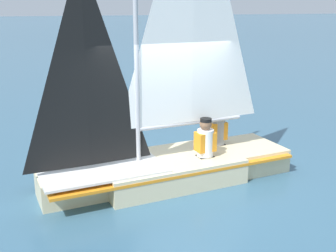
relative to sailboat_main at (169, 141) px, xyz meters
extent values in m
plane|color=#38607A|center=(0.00, 0.01, -0.77)|extent=(260.00, 260.00, 0.00)
cube|color=beige|center=(0.00, 0.01, -0.55)|extent=(1.59, 2.60, 0.44)
cube|color=beige|center=(-0.10, 1.80, -0.55)|extent=(0.86, 1.10, 0.44)
cube|color=beige|center=(0.10, -1.77, -0.55)|extent=(1.29, 1.12, 0.44)
cube|color=orange|center=(0.00, 0.01, -0.40)|extent=(1.72, 4.57, 0.05)
cube|color=silver|center=(-0.07, 1.27, -0.31)|extent=(1.45, 2.14, 0.04)
cylinder|color=#B7B7BC|center=(-0.03, 0.59, 2.29)|extent=(0.08, 0.08, 5.23)
cylinder|color=#B7B7BC|center=(0.03, -0.45, 0.28)|extent=(0.19, 2.08, 0.07)
pyramid|color=black|center=(-0.08, 1.44, 1.44)|extent=(0.14, 1.55, 3.33)
cube|color=black|center=(0.13, -2.36, -0.61)|extent=(0.03, 0.08, 0.31)
cube|color=black|center=(-0.18, -0.64, -0.54)|extent=(0.26, 0.29, 0.45)
cylinder|color=white|center=(-0.18, -0.64, -0.06)|extent=(0.32, 0.32, 0.50)
cube|color=orange|center=(-0.18, -0.64, -0.04)|extent=(0.28, 0.35, 0.35)
sphere|color=brown|center=(-0.18, -0.64, 0.29)|extent=(0.22, 0.22, 0.22)
cylinder|color=black|center=(-0.18, -0.64, 0.37)|extent=(0.22, 0.22, 0.06)
cube|color=black|center=(0.35, -1.17, -0.54)|extent=(0.26, 0.29, 0.45)
cylinder|color=gray|center=(0.35, -1.17, -0.06)|extent=(0.32, 0.32, 0.50)
cube|color=orange|center=(0.35, -1.17, -0.04)|extent=(0.28, 0.35, 0.35)
sphere|color=brown|center=(0.35, -1.17, 0.29)|extent=(0.22, 0.22, 0.22)
cylinder|color=blue|center=(0.35, -1.17, 0.37)|extent=(0.22, 0.22, 0.06)
camera|label=1|loc=(-6.70, 2.67, 2.34)|focal=45.00mm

